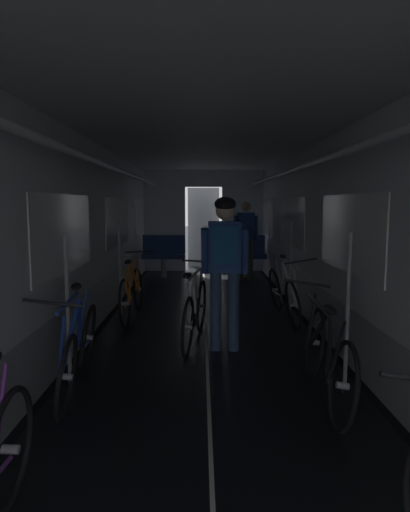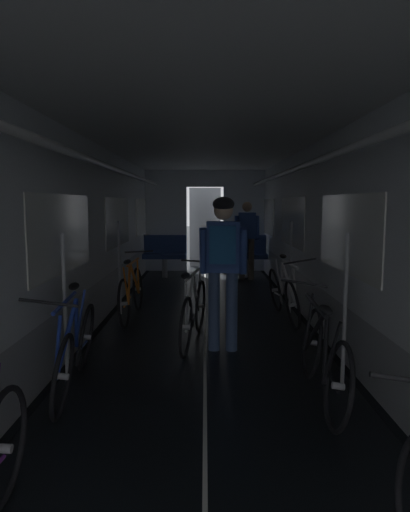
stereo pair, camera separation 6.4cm
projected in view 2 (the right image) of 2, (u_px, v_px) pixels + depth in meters
train_car_shell at (205, 200)px, 5.40m from camera, size 3.14×12.34×2.57m
bench_seat_far_left at (165, 252)px, 9.98m from camera, size 0.98×0.51×0.95m
bench_seat_far_right at (245, 252)px, 9.98m from camera, size 0.98×0.51×0.95m
bicycle_white at (283, 293)px, 6.35m from camera, size 0.47×1.70×0.96m
bicycle_black at (323, 356)px, 3.74m from camera, size 0.44×1.69×0.96m
bicycle_orange at (131, 292)px, 6.39m from camera, size 0.44×1.69×0.94m
bicycle_blue at (75, 349)px, 3.94m from camera, size 0.44×1.69×0.96m
person_cyclist_aisle at (223, 257)px, 4.91m from camera, size 0.54×0.41×1.73m
bicycle_silver_in_aisle at (193, 312)px, 5.26m from camera, size 0.44×1.68×0.94m
person_standing_near_bench at (247, 235)px, 9.56m from camera, size 0.53×0.23×1.69m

